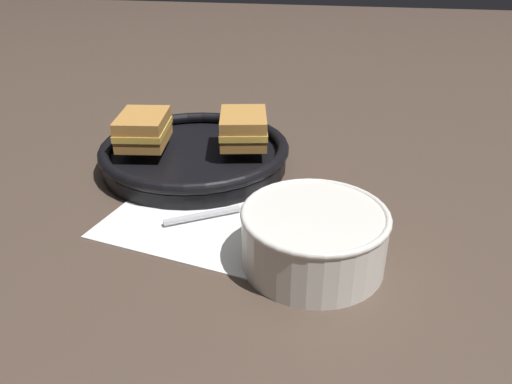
{
  "coord_description": "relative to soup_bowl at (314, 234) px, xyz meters",
  "views": [
    {
      "loc": [
        0.1,
        -0.56,
        0.34
      ],
      "look_at": [
        0.0,
        -0.0,
        0.04
      ],
      "focal_mm": 35.0,
      "sensor_mm": 36.0,
      "label": 1
    }
  ],
  "objects": [
    {
      "name": "napkin",
      "position": [
        -0.15,
        0.08,
        -0.04
      ],
      "size": [
        0.28,
        0.25,
        0.0
      ],
      "color": "white",
      "rests_on": "ground_plane"
    },
    {
      "name": "ground_plane",
      "position": [
        -0.08,
        0.09,
        -0.04
      ],
      "size": [
        4.0,
        4.0,
        0.0
      ],
      "primitive_type": "plane",
      "color": "#47382D"
    },
    {
      "name": "spoon",
      "position": [
        -0.1,
        0.1,
        -0.03
      ],
      "size": [
        0.14,
        0.1,
        0.01
      ],
      "rotation": [
        0.0,
        0.0,
        0.56
      ],
      "color": "#B7B7BC",
      "rests_on": "napkin"
    },
    {
      "name": "sandwich_near_left",
      "position": [
        -0.13,
        0.24,
        0.03
      ],
      "size": [
        0.09,
        0.11,
        0.05
      ],
      "rotation": [
        0.0,
        0.0,
        1.78
      ],
      "color": "#B27A38",
      "rests_on": "skillet"
    },
    {
      "name": "skillet",
      "position": [
        -0.21,
        0.23,
        -0.02
      ],
      "size": [
        0.3,
        0.3,
        0.04
      ],
      "color": "black",
      "rests_on": "ground_plane"
    },
    {
      "name": "sandwich_near_right",
      "position": [
        -0.28,
        0.21,
        0.03
      ],
      "size": [
        0.09,
        0.11,
        0.05
      ],
      "rotation": [
        0.0,
        0.0,
        4.86
      ],
      "color": "#B27A38",
      "rests_on": "skillet"
    },
    {
      "name": "soup_bowl",
      "position": [
        0.0,
        0.0,
        0.0
      ],
      "size": [
        0.16,
        0.16,
        0.07
      ],
      "color": "silver",
      "rests_on": "ground_plane"
    }
  ]
}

